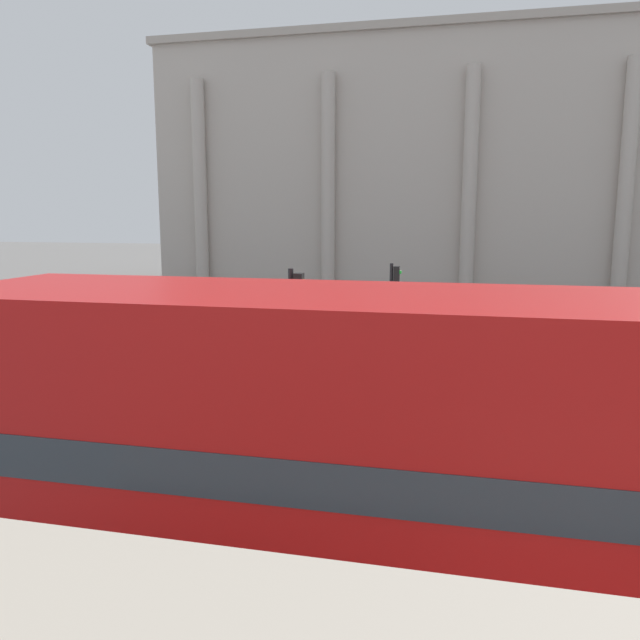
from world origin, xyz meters
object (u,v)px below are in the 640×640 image
at_px(plaza_building_left, 406,165).
at_px(pedestrian_yellow, 417,316).
at_px(traffic_light_near, 294,326).
at_px(double_decker_bus, 431,464).
at_px(pedestrian_black, 590,349).
at_px(traffic_light_mid, 393,295).
at_px(car_maroon, 298,320).

relative_size(plaza_building_left, pedestrian_yellow, 21.66).
bearing_deg(traffic_light_near, pedestrian_yellow, 80.96).
bearing_deg(double_decker_bus, pedestrian_black, 80.40).
distance_m(pedestrian_black, pedestrian_yellow, 7.81).
xyz_separation_m(traffic_light_mid, car_maroon, (-4.11, 2.46, -1.44)).
distance_m(traffic_light_mid, car_maroon, 5.00).
height_order(plaza_building_left, traffic_light_near, plaza_building_left).
xyz_separation_m(plaza_building_left, pedestrian_yellow, (2.62, -21.51, -7.56)).
relative_size(double_decker_bus, traffic_light_near, 2.88).
xyz_separation_m(traffic_light_near, traffic_light_mid, (1.28, 8.34, -0.29)).
bearing_deg(traffic_light_mid, traffic_light_near, -98.75).
bearing_deg(car_maroon, traffic_light_near, -94.00).
distance_m(traffic_light_near, pedestrian_black, 9.74).
relative_size(car_maroon, pedestrian_black, 2.46).
relative_size(double_decker_bus, traffic_light_mid, 3.30).
height_order(double_decker_bus, traffic_light_mid, double_decker_bus).
height_order(double_decker_bus, traffic_light_near, double_decker_bus).
bearing_deg(plaza_building_left, traffic_light_near, -88.69).
xyz_separation_m(traffic_light_mid, pedestrian_black, (6.11, -2.16, -1.16)).
relative_size(double_decker_bus, pedestrian_black, 6.29).
xyz_separation_m(car_maroon, pedestrian_black, (10.21, -4.62, 0.28)).
height_order(traffic_light_mid, car_maroon, traffic_light_mid).
distance_m(car_maroon, pedestrian_black, 11.21).
distance_m(traffic_light_near, traffic_light_mid, 8.44).
bearing_deg(traffic_light_mid, plaza_building_left, 94.69).
xyz_separation_m(car_maroon, pedestrian_yellow, (4.69, 0.90, 0.21)).
bearing_deg(car_maroon, pedestrian_black, -42.99).
height_order(traffic_light_near, pedestrian_yellow, traffic_light_near).
height_order(traffic_light_near, car_maroon, traffic_light_near).
height_order(traffic_light_near, pedestrian_black, traffic_light_near).
bearing_deg(pedestrian_black, plaza_building_left, 1.93).
xyz_separation_m(double_decker_bus, pedestrian_yellow, (-1.54, 18.65, -1.38)).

